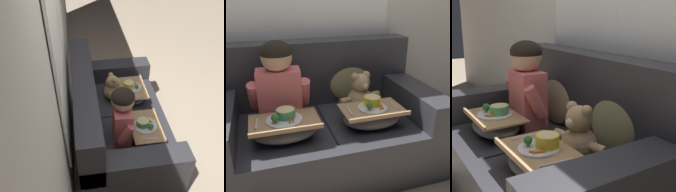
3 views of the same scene
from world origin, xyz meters
The scene contains 7 objects.
couch centered at (0.00, 0.08, 0.33)m, with size 1.70×0.99×0.94m.
throw_pillow_behind_child centered at (-0.31, 0.30, 0.61)m, with size 0.42×0.20×0.44m.
throw_pillow_behind_teddy centered at (0.31, 0.30, 0.61)m, with size 0.40×0.19×0.42m.
child_figure centered at (-0.32, 0.05, 0.74)m, with size 0.44×0.22×0.62m.
teddy_bear centered at (0.32, 0.04, 0.55)m, with size 0.36×0.26×0.34m.
lap_tray_child centered at (-0.31, -0.19, 0.48)m, with size 0.46×0.30×0.21m.
lap_tray_teddy centered at (0.32, -0.19, 0.48)m, with size 0.45×0.30×0.21m.
Camera 3 is at (1.60, -0.85, 1.20)m, focal length 50.00 mm.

